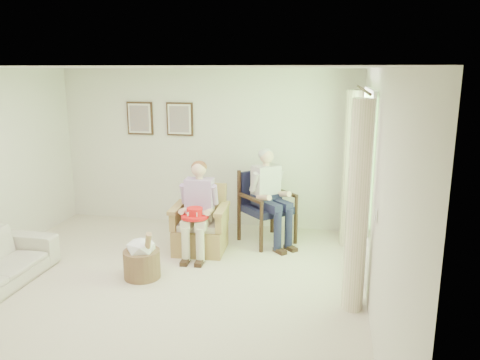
{
  "coord_description": "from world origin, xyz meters",
  "views": [
    {
      "loc": [
        2.02,
        -4.7,
        2.58
      ],
      "look_at": [
        0.78,
        1.64,
        1.05
      ],
      "focal_mm": 35.0,
      "sensor_mm": 36.0,
      "label": 1
    }
  ],
  "objects_px": {
    "person_wicker": "(198,203)",
    "wood_armchair": "(268,203)",
    "wicker_armchair": "(201,230)",
    "person_dark": "(267,190)",
    "red_hat": "(195,214)",
    "hatbox": "(142,258)"
  },
  "relations": [
    {
      "from": "wicker_armchair",
      "to": "hatbox",
      "type": "height_order",
      "value": "wicker_armchair"
    },
    {
      "from": "person_wicker",
      "to": "person_dark",
      "type": "relative_size",
      "value": 0.92
    },
    {
      "from": "wicker_armchair",
      "to": "person_dark",
      "type": "distance_m",
      "value": 1.14
    },
    {
      "from": "wood_armchair",
      "to": "person_wicker",
      "type": "xyz_separation_m",
      "value": [
        -0.9,
        -0.74,
        0.17
      ]
    },
    {
      "from": "hatbox",
      "to": "wood_armchair",
      "type": "bearing_deg",
      "value": 50.22
    },
    {
      "from": "wicker_armchair",
      "to": "red_hat",
      "type": "height_order",
      "value": "wicker_armchair"
    },
    {
      "from": "person_wicker",
      "to": "wicker_armchair",
      "type": "bearing_deg",
      "value": 87.31
    },
    {
      "from": "wicker_armchair",
      "to": "person_wicker",
      "type": "height_order",
      "value": "person_wicker"
    },
    {
      "from": "person_wicker",
      "to": "wood_armchair",
      "type": "bearing_deg",
      "value": 36.62
    },
    {
      "from": "person_wicker",
      "to": "red_hat",
      "type": "height_order",
      "value": "person_wicker"
    },
    {
      "from": "wicker_armchair",
      "to": "person_wicker",
      "type": "relative_size",
      "value": 0.73
    },
    {
      "from": "person_wicker",
      "to": "person_dark",
      "type": "xyz_separation_m",
      "value": [
        0.9,
        0.56,
        0.09
      ]
    },
    {
      "from": "wicker_armchair",
      "to": "red_hat",
      "type": "distance_m",
      "value": 0.48
    },
    {
      "from": "hatbox",
      "to": "person_wicker",
      "type": "bearing_deg",
      "value": 62.45
    },
    {
      "from": "person_dark",
      "to": "red_hat",
      "type": "relative_size",
      "value": 3.73
    },
    {
      "from": "red_hat",
      "to": "person_wicker",
      "type": "bearing_deg",
      "value": 93.33
    },
    {
      "from": "wood_armchair",
      "to": "person_dark",
      "type": "relative_size",
      "value": 0.75
    },
    {
      "from": "wicker_armchair",
      "to": "wood_armchair",
      "type": "bearing_deg",
      "value": 31.46
    },
    {
      "from": "wicker_armchair",
      "to": "hatbox",
      "type": "bearing_deg",
      "value": -117.33
    },
    {
      "from": "person_wicker",
      "to": "red_hat",
      "type": "relative_size",
      "value": 3.43
    },
    {
      "from": "person_dark",
      "to": "red_hat",
      "type": "xyz_separation_m",
      "value": [
        -0.89,
        -0.77,
        -0.2
      ]
    },
    {
      "from": "wicker_armchair",
      "to": "person_dark",
      "type": "xyz_separation_m",
      "value": [
        0.9,
        0.43,
        0.54
      ]
    }
  ]
}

